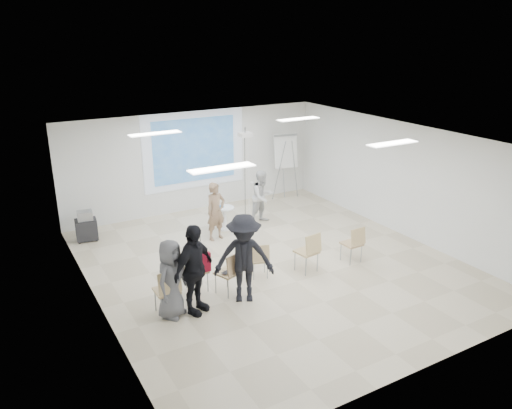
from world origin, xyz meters
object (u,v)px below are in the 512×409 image
chair_left_inner (230,270)px  flipchart_easel (286,152)px  chair_right_far (354,242)px  laptop (227,271)px  chair_right_inner (309,249)px  audience_mid (244,253)px  chair_left_mid (198,268)px  av_cart (86,227)px  chair_center (260,258)px  audience_outer (171,274)px  player_right (262,194)px  chair_far_left (168,288)px  player_left (216,208)px  audience_left (194,263)px  pedestal_table (225,217)px

chair_left_inner → flipchart_easel: flipchart_easel is taller
chair_right_far → laptop: size_ratio=2.64×
chair_right_inner → audience_mid: size_ratio=0.46×
chair_left_mid → av_cart: chair_left_mid is taller
chair_center → flipchart_easel: flipchart_easel is taller
audience_outer → flipchart_easel: size_ratio=0.83×
laptop → player_right: bearing=-151.3°
chair_center → audience_outer: (-2.25, -0.51, 0.39)m
chair_right_inner → laptop: (-2.02, 0.09, -0.07)m
laptop → audience_mid: audience_mid is taller
chair_far_left → chair_right_inner: bearing=2.7°
player_left → av_cart: 3.43m
chair_right_inner → audience_outer: size_ratio=0.55×
chair_left_mid → chair_right_inner: (2.53, -0.42, 0.02)m
chair_far_left → chair_center: size_ratio=1.19×
chair_far_left → chair_left_mid: (0.86, 0.55, -0.03)m
chair_right_inner → av_cart: bearing=124.0°
player_left → audience_outer: size_ratio=1.00×
chair_right_inner → audience_outer: audience_outer is taller
chair_center → audience_mid: 1.17m
chair_left_mid → chair_center: size_ratio=1.13×
chair_left_inner → audience_left: audience_left is taller
flipchart_easel → av_cart: 6.52m
chair_right_inner → audience_left: audience_left is taller
chair_center → chair_right_inner: chair_right_inner is taller
chair_center → chair_right_inner: 1.14m
chair_right_inner → audience_left: size_ratio=0.46×
laptop → chair_right_inner: bearing=156.8°
audience_mid → chair_right_far: bearing=31.1°
av_cart → player_right: bearing=-7.0°
chair_left_mid → audience_outer: bearing=-140.4°
chair_left_mid → audience_left: 0.94m
pedestal_table → audience_left: size_ratio=0.32×
chair_left_inner → audience_mid: 0.62m
laptop → audience_mid: 0.73m
chair_center → av_cart: bearing=144.0°
laptop → audience_left: 1.10m
chair_left_mid → chair_far_left: bearing=-144.6°
audience_left → audience_outer: 0.47m
chair_center → flipchart_easel: (3.52, 4.40, 1.07)m
chair_left_mid → chair_left_inner: bearing=-35.6°
chair_far_left → audience_left: size_ratio=0.47×
laptop → chair_center: bearing=173.8°
chair_right_inner → audience_outer: bearing=175.1°
chair_right_inner → chair_left_inner: bearing=172.0°
chair_left_mid → chair_left_inner: 0.69m
player_right → chair_center: player_right is taller
player_left → player_right: 1.74m
pedestal_table → chair_right_inner: size_ratio=0.70×
player_right → chair_right_far: size_ratio=1.87×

